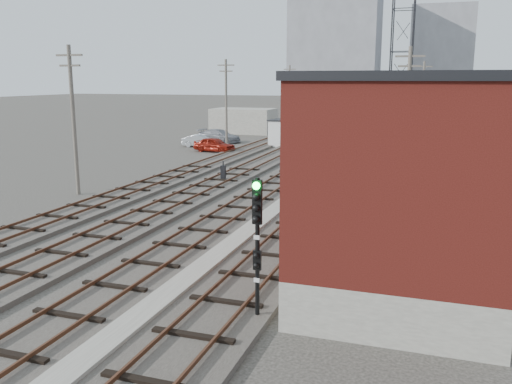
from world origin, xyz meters
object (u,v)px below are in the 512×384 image
at_px(signal_mast, 257,238).
at_px(switch_stand, 223,173).
at_px(car_silver, 201,141).
at_px(car_grey, 219,136).
at_px(site_trailer, 302,134).
at_px(car_red, 214,145).

xyz_separation_m(signal_mast, switch_stand, (-9.29, 20.40, -1.94)).
relative_size(car_silver, car_grey, 0.77).
bearing_deg(car_grey, site_trailer, -89.76).
xyz_separation_m(car_silver, car_grey, (0.25, 4.54, 0.09)).
xyz_separation_m(signal_mast, car_silver, (-18.86, 37.84, -1.93)).
relative_size(switch_stand, car_grey, 0.26).
bearing_deg(signal_mast, car_red, 114.73).
distance_m(signal_mast, car_grey, 46.32).
bearing_deg(switch_stand, car_grey, 108.53).
height_order(site_trailer, car_grey, site_trailer).
bearing_deg(car_red, car_silver, 51.79).
height_order(car_red, car_silver, car_red).
distance_m(site_trailer, car_silver, 10.63).
relative_size(signal_mast, car_silver, 1.11).
bearing_deg(car_grey, signal_mast, -147.26).
xyz_separation_m(site_trailer, car_silver, (-10.16, -3.00, -0.80)).
bearing_deg(car_red, car_grey, 28.42).
height_order(car_red, car_grey, car_grey).
distance_m(signal_mast, car_silver, 42.32).
distance_m(signal_mast, site_trailer, 41.78).
distance_m(switch_stand, car_silver, 19.90).
bearing_deg(car_grey, car_silver, -174.12).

